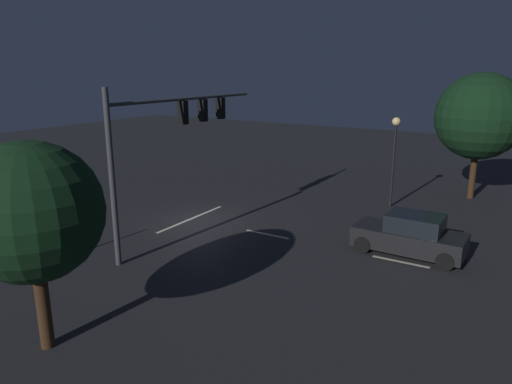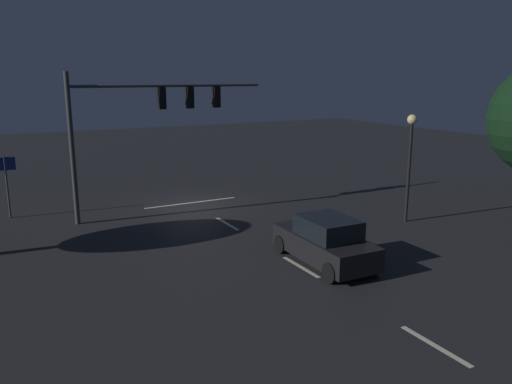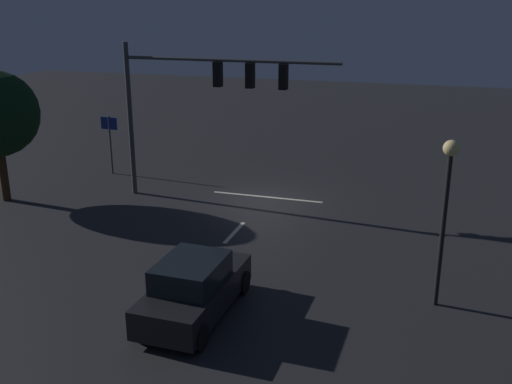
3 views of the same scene
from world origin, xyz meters
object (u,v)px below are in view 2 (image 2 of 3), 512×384
(traffic_signal_assembly, at_px, (147,113))
(route_sign, at_px, (6,174))
(street_lamp_left_kerb, at_px, (410,147))
(car_approaching, at_px, (325,242))

(traffic_signal_assembly, height_order, route_sign, traffic_signal_assembly)
(street_lamp_left_kerb, height_order, route_sign, street_lamp_left_kerb)
(car_approaching, distance_m, street_lamp_left_kerb, 7.36)
(traffic_signal_assembly, xyz_separation_m, car_approaching, (-3.45, 9.28, -4.03))
(traffic_signal_assembly, bearing_deg, street_lamp_left_kerb, 145.66)
(street_lamp_left_kerb, distance_m, route_sign, 18.36)
(car_approaching, relative_size, street_lamp_left_kerb, 0.91)
(route_sign, bearing_deg, street_lamp_left_kerb, 149.79)
(traffic_signal_assembly, relative_size, car_approaching, 2.11)
(car_approaching, distance_m, route_sign, 15.15)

